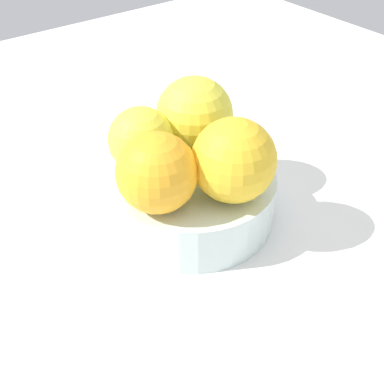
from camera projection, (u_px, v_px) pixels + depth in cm
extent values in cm
cube|color=white|center=(192.00, 223.00, 48.94)|extent=(110.00, 110.00, 2.00)
cylinder|color=silver|center=(192.00, 212.00, 48.07)|extent=(9.59, 9.59, 0.80)
cylinder|color=silver|center=(192.00, 196.00, 46.85)|extent=(15.46, 15.46, 4.78)
sphere|color=yellow|center=(141.00, 140.00, 44.52)|extent=(6.01, 6.01, 6.01)
sphere|color=yellow|center=(234.00, 160.00, 40.96)|extent=(7.17, 7.17, 7.17)
sphere|color=yellow|center=(194.00, 115.00, 46.69)|extent=(7.33, 7.33, 7.33)
sphere|color=#F9A823|center=(157.00, 173.00, 39.97)|extent=(6.71, 6.71, 6.71)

